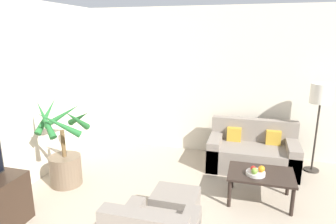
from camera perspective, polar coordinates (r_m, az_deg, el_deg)
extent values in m
cube|color=beige|center=(5.58, 15.45, 5.21)|extent=(7.83, 0.06, 2.70)
cylinder|color=brown|center=(4.85, -18.93, -10.43)|extent=(0.47, 0.47, 0.45)
cylinder|color=brown|center=(4.69, -19.37, -5.67)|extent=(0.06, 0.06, 0.41)
cone|color=#23662D|center=(4.43, -17.05, -1.42)|extent=(0.10, 0.57, 0.44)
cone|color=#23662D|center=(4.70, -16.60, -1.04)|extent=(0.58, 0.39, 0.36)
cone|color=#23662D|center=(4.84, -19.48, -0.57)|extent=(0.57, 0.38, 0.40)
cone|color=#23662D|center=(4.70, -22.14, -0.58)|extent=(0.10, 0.54, 0.49)
cone|color=#23662D|center=(4.48, -22.44, -1.23)|extent=(0.50, 0.35, 0.51)
cone|color=#23662D|center=(4.32, -20.06, -2.21)|extent=(0.56, 0.38, 0.43)
cube|color=gray|center=(5.28, 15.66, -8.36)|extent=(1.44, 0.80, 0.40)
cube|color=gray|center=(5.44, 15.97, -3.24)|extent=(1.44, 0.16, 0.39)
cube|color=gray|center=(5.28, 8.90, -7.25)|extent=(0.20, 0.80, 0.52)
cube|color=gray|center=(5.31, 22.49, -8.15)|extent=(0.20, 0.80, 0.52)
cube|color=gold|center=(5.36, 12.43, -4.14)|extent=(0.24, 0.12, 0.24)
cube|color=gold|center=(5.37, 19.38, -4.61)|extent=(0.24, 0.12, 0.24)
cylinder|color=#2D2823|center=(5.63, 25.59, -9.90)|extent=(0.24, 0.24, 0.03)
cylinder|color=#2D2823|center=(5.43, 26.26, -4.31)|extent=(0.03, 0.03, 1.13)
cylinder|color=silver|center=(5.26, 27.15, 3.17)|extent=(0.33, 0.33, 0.31)
cylinder|color=black|center=(4.15, 11.56, -14.94)|extent=(0.05, 0.05, 0.38)
cylinder|color=black|center=(4.19, 22.56, -15.55)|extent=(0.05, 0.05, 0.38)
cylinder|color=black|center=(4.61, 12.07, -11.79)|extent=(0.05, 0.05, 0.38)
cylinder|color=black|center=(4.65, 21.84, -12.37)|extent=(0.05, 0.05, 0.38)
cube|color=black|center=(4.29, 17.23, -11.23)|extent=(0.86, 0.61, 0.03)
cylinder|color=beige|center=(4.21, 16.28, -11.12)|extent=(0.25, 0.25, 0.04)
sphere|color=red|center=(4.19, 15.86, -10.29)|extent=(0.07, 0.07, 0.07)
sphere|color=olive|center=(4.11, 16.10, -10.72)|extent=(0.08, 0.08, 0.08)
sphere|color=orange|center=(4.20, 17.33, -10.29)|extent=(0.09, 0.09, 0.09)
cube|color=gray|center=(3.75, 1.34, -17.77)|extent=(0.53, 0.44, 0.41)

